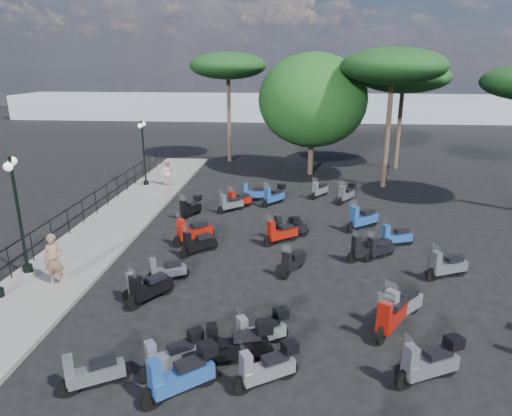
# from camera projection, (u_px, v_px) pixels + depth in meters

# --- Properties ---
(ground) EXTENTS (120.00, 120.00, 0.00)m
(ground) POSITION_uv_depth(u_px,v_px,m) (249.00, 266.00, 16.59)
(ground) COLOR black
(ground) RESTS_ON ground
(sidewalk) EXTENTS (3.00, 30.00, 0.15)m
(sidewalk) POSITION_uv_depth(u_px,v_px,m) (108.00, 229.00, 19.96)
(sidewalk) COLOR slate
(sidewalk) RESTS_ON ground
(railing) EXTENTS (0.04, 26.04, 1.10)m
(railing) POSITION_uv_depth(u_px,v_px,m) (75.00, 212.00, 19.63)
(railing) COLOR black
(railing) RESTS_ON sidewalk
(lamp_post_1) EXTENTS (0.66, 1.11, 4.05)m
(lamp_post_1) POSITION_uv_depth(u_px,v_px,m) (18.00, 208.00, 15.08)
(lamp_post_1) COLOR black
(lamp_post_1) RESTS_ON sidewalk
(lamp_post_2) EXTENTS (0.35, 1.10, 3.74)m
(lamp_post_2) POSITION_uv_depth(u_px,v_px,m) (144.00, 149.00, 26.34)
(lamp_post_2) COLOR black
(lamp_post_2) RESTS_ON sidewalk
(woman) EXTENTS (0.67, 0.48, 1.74)m
(woman) POSITION_uv_depth(u_px,v_px,m) (54.00, 260.00, 14.61)
(woman) COLOR brown
(woman) RESTS_ON sidewalk
(pedestrian_far) EXTENTS (0.82, 0.69, 1.50)m
(pedestrian_far) POSITION_uv_depth(u_px,v_px,m) (167.00, 173.00, 26.63)
(pedestrian_far) COLOR beige
(pedestrian_far) RESTS_ON sidewalk
(scooter_0) EXTENTS (1.41, 1.09, 1.30)m
(scooter_0) POSITION_uv_depth(u_px,v_px,m) (173.00, 356.00, 10.71)
(scooter_0) COLOR black
(scooter_0) RESTS_ON ground
(scooter_1) EXTENTS (1.43, 0.93, 1.27)m
(scooter_1) POSITION_uv_depth(u_px,v_px,m) (92.00, 373.00, 10.18)
(scooter_1) COLOR black
(scooter_1) RESTS_ON ground
(scooter_2) EXTENTS (1.35, 0.86, 1.19)m
(scooter_2) POSITION_uv_depth(u_px,v_px,m) (145.00, 286.00, 14.18)
(scooter_2) COLOR black
(scooter_2) RESTS_ON ground
(scooter_3) EXTENTS (1.47, 1.31, 1.48)m
(scooter_3) POSITION_uv_depth(u_px,v_px,m) (193.00, 232.00, 18.43)
(scooter_3) COLOR black
(scooter_3) RESTS_ON ground
(scooter_4) EXTENTS (1.22, 1.07, 1.22)m
(scooter_4) POSITION_uv_depth(u_px,v_px,m) (231.00, 204.00, 22.36)
(scooter_4) COLOR black
(scooter_4) RESTS_ON ground
(scooter_5) EXTENTS (0.86, 1.45, 1.24)m
(scooter_5) POSITION_uv_depth(u_px,v_px,m) (191.00, 208.00, 21.61)
(scooter_5) COLOR black
(scooter_5) RESTS_ON ground
(scooter_6) EXTENTS (1.83, 0.80, 1.49)m
(scooter_6) POSITION_uv_depth(u_px,v_px,m) (237.00, 345.00, 11.01)
(scooter_6) COLOR black
(scooter_6) RESTS_ON ground
(scooter_7) EXTENTS (1.53, 1.31, 1.46)m
(scooter_7) POSITION_uv_depth(u_px,v_px,m) (181.00, 375.00, 9.95)
(scooter_7) COLOR black
(scooter_7) RESTS_ON ground
(scooter_8) EXTENTS (1.10, 1.47, 1.38)m
(scooter_8) POSITION_uv_depth(u_px,v_px,m) (150.00, 288.00, 13.91)
(scooter_8) COLOR black
(scooter_8) RESTS_ON ground
(scooter_9) EXTENTS (1.28, 1.14, 1.29)m
(scooter_9) POSITION_uv_depth(u_px,v_px,m) (198.00, 244.00, 17.42)
(scooter_9) COLOR black
(scooter_9) RESTS_ON ground
(scooter_10) EXTENTS (1.17, 1.23, 1.28)m
(scooter_10) POSITION_uv_depth(u_px,v_px,m) (239.00, 201.00, 22.82)
(scooter_10) COLOR black
(scooter_10) RESTS_ON ground
(scooter_11) EXTENTS (1.15, 1.40, 1.32)m
(scooter_11) POSITION_uv_depth(u_px,v_px,m) (274.00, 196.00, 23.45)
(scooter_11) COLOR black
(scooter_11) RESTS_ON ground
(scooter_13) EXTENTS (1.46, 1.01, 1.30)m
(scooter_13) POSITION_uv_depth(u_px,v_px,m) (267.00, 367.00, 10.30)
(scooter_13) COLOR black
(scooter_13) RESTS_ON ground
(scooter_14) EXTENTS (0.85, 1.44, 1.24)m
(scooter_14) POSITION_uv_depth(u_px,v_px,m) (293.00, 262.00, 15.86)
(scooter_14) COLOR black
(scooter_14) RESTS_ON ground
(scooter_15) EXTENTS (1.44, 1.17, 1.35)m
(scooter_15) POSITION_uv_depth(u_px,v_px,m) (282.00, 232.00, 18.47)
(scooter_15) COLOR black
(scooter_15) RESTS_ON ground
(scooter_16) EXTENTS (1.61, 0.85, 1.35)m
(scooter_16) POSITION_uv_depth(u_px,v_px,m) (289.00, 228.00, 18.99)
(scooter_16) COLOR black
(scooter_16) RESTS_ON ground
(scooter_17) EXTENTS (1.62, 0.69, 1.32)m
(scooter_17) POSITION_uv_depth(u_px,v_px,m) (254.00, 193.00, 24.08)
(scooter_17) COLOR black
(scooter_17) RESTS_ON ground
(scooter_18) EXTENTS (1.64, 0.98, 1.41)m
(scooter_18) POSITION_uv_depth(u_px,v_px,m) (430.00, 363.00, 10.39)
(scooter_18) COLOR black
(scooter_18) RESTS_ON ground
(scooter_19) EXTENTS (1.38, 1.41, 1.48)m
(scooter_19) POSITION_uv_depth(u_px,v_px,m) (401.00, 306.00, 12.85)
(scooter_19) COLOR black
(scooter_19) RESTS_ON ground
(scooter_20) EXTENTS (1.12, 1.63, 1.48)m
(scooter_20) POSITION_uv_depth(u_px,v_px,m) (391.00, 316.00, 12.31)
(scooter_20) COLOR black
(scooter_20) RESTS_ON ground
(scooter_21) EXTENTS (1.26, 1.01, 1.21)m
(scooter_21) POSITION_uv_depth(u_px,v_px,m) (379.00, 249.00, 17.02)
(scooter_21) COLOR black
(scooter_21) RESTS_ON ground
(scooter_22) EXTENTS (1.51, 1.27, 1.48)m
(scooter_22) POSITION_uv_depth(u_px,v_px,m) (363.00, 219.00, 19.97)
(scooter_22) COLOR black
(scooter_22) RESTS_ON ground
(scooter_23) EXTENTS (0.96, 1.32, 1.22)m
(scooter_23) POSITION_uv_depth(u_px,v_px,m) (319.00, 190.00, 24.75)
(scooter_23) COLOR black
(scooter_23) RESTS_ON ground
(scooter_26) EXTENTS (1.58, 0.85, 1.33)m
(scooter_26) POSITION_uv_depth(u_px,v_px,m) (447.00, 266.00, 15.46)
(scooter_26) COLOR black
(scooter_26) RESTS_ON ground
(scooter_27) EXTENTS (1.55, 0.86, 1.32)m
(scooter_27) POSITION_uv_depth(u_px,v_px,m) (367.00, 250.00, 16.84)
(scooter_27) COLOR black
(scooter_27) RESTS_ON ground
(scooter_28) EXTENTS (1.51, 0.75, 1.25)m
(scooter_28) POSITION_uv_depth(u_px,v_px,m) (396.00, 237.00, 18.13)
(scooter_28) COLOR black
(scooter_28) RESTS_ON ground
(scooter_29) EXTENTS (1.01, 1.38, 1.25)m
(scooter_29) POSITION_uv_depth(u_px,v_px,m) (346.00, 194.00, 23.87)
(scooter_29) COLOR black
(scooter_29) RESTS_ON ground
(scooter_30) EXTENTS (1.46, 1.01, 1.30)m
(scooter_30) POSITION_uv_depth(u_px,v_px,m) (261.00, 331.00, 11.69)
(scooter_30) COLOR black
(scooter_30) RESTS_ON ground
(scooter_31) EXTENTS (1.35, 0.86, 1.19)m
(scooter_31) POSITION_uv_depth(u_px,v_px,m) (166.00, 271.00, 15.22)
(scooter_31) COLOR black
(scooter_31) RESTS_ON ground
(broadleaf_tree) EXTENTS (6.89, 6.89, 7.70)m
(broadleaf_tree) POSITION_uv_depth(u_px,v_px,m) (313.00, 100.00, 28.67)
(broadleaf_tree) COLOR #38281E
(broadleaf_tree) RESTS_ON ground
(pine_0) EXTENTS (5.98, 5.98, 7.18)m
(pine_0) POSITION_uv_depth(u_px,v_px,m) (404.00, 77.00, 29.83)
(pine_0) COLOR #38281E
(pine_0) RESTS_ON ground
(pine_1) EXTENTS (5.83, 5.83, 7.87)m
(pine_1) POSITION_uv_depth(u_px,v_px,m) (393.00, 66.00, 25.02)
(pine_1) COLOR #38281E
(pine_1) RESTS_ON ground
(pine_2) EXTENTS (5.40, 5.40, 7.76)m
(pine_2) POSITION_uv_depth(u_px,v_px,m) (228.00, 66.00, 31.98)
(pine_2) COLOR #38281E
(pine_2) RESTS_ON ground
(distant_hills) EXTENTS (70.00, 8.00, 3.00)m
(distant_hills) POSITION_uv_depth(u_px,v_px,m) (285.00, 107.00, 58.81)
(distant_hills) COLOR gray
(distant_hills) RESTS_ON ground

